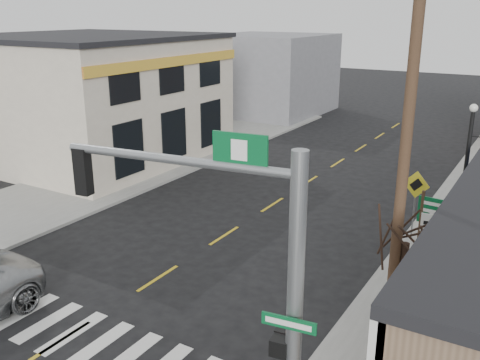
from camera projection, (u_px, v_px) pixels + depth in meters
The scene contains 14 objects.
ground at pixel (61, 340), 14.09m from camera, with size 140.00×140.00×0.00m, color black.
sidewalk_left at pixel (135, 169), 29.10m from camera, with size 6.00×38.00×0.13m, color gray.
center_line at pixel (224, 236), 20.62m from camera, with size 0.12×56.00×0.01m, color gold.
crosswalk at pixel (73, 333), 14.41m from camera, with size 11.00×2.20×0.01m, color silver.
left_building at pixel (90, 99), 30.86m from camera, with size 12.00×12.00×6.80m, color beige.
bldg_distant_left at pixel (268, 74), 44.64m from camera, with size 9.00×10.00×6.40m, color slate.
traffic_signal_pole at pixel (257, 276), 9.35m from camera, with size 4.97×0.38×6.30m.
guide_sign at pixel (439, 220), 17.41m from camera, with size 1.45×0.13×2.54m.
fire_hydrant at pixel (448, 304), 14.96m from camera, with size 0.20×0.20×0.63m.
ped_crossing_sign at pixel (416, 193), 19.54m from camera, with size 1.02×0.07×2.63m.
lamp_post at pixel (467, 169), 17.97m from camera, with size 0.69×0.54×5.28m.
bare_tree at pixel (408, 222), 12.45m from camera, with size 2.20×2.20×4.40m.
shrub_back at pixel (439, 300), 15.04m from camera, with size 1.05×1.05×0.79m, color black.
utility_pole_near at pixel (405, 156), 12.02m from camera, with size 1.71×0.26×9.83m.
Camera 1 is at (10.29, -7.97, 8.32)m, focal length 40.00 mm.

